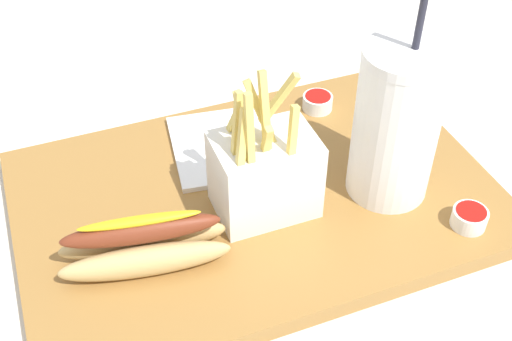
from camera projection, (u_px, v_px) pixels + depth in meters
ground_plane at (256, 211)px, 0.72m from camera, size 2.40×2.40×0.02m
food_tray at (256, 198)px, 0.70m from camera, size 0.50×0.33×0.02m
soda_cup at (396, 124)px, 0.65m from camera, size 0.09×0.09×0.27m
fries_basket at (267, 172)px, 0.65m from camera, size 0.10×0.07×0.16m
hot_dog_1 at (144, 245)px, 0.61m from camera, size 0.17×0.08×0.06m
ketchup_cup_1 at (318, 101)px, 0.80m from camera, size 0.04×0.04×0.02m
ketchup_cup_2 at (470, 217)px, 0.65m from camera, size 0.04×0.04×0.02m
napkin_stack at (225, 146)px, 0.75m from camera, size 0.13×0.14×0.01m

